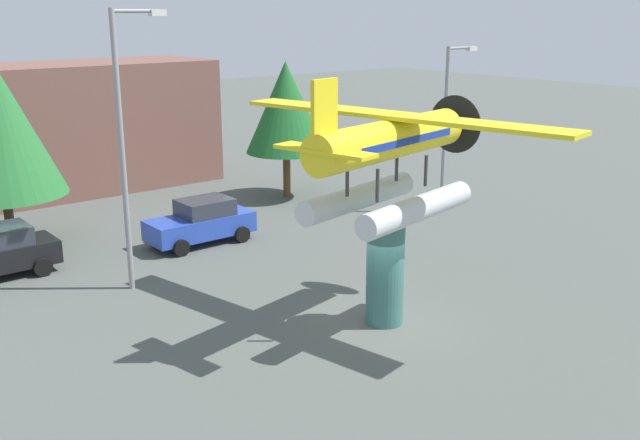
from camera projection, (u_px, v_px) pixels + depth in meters
ground_plane at (384, 322)px, 21.64m from camera, size 140.00×140.00×0.00m
display_pedestal at (385, 270)px, 21.19m from camera, size 1.10×1.10×3.28m
floatplane_monument at (391, 156)px, 20.37m from camera, size 7.14×10.41×4.00m
car_mid_blue at (201, 222)px, 28.70m from camera, size 4.20×2.02×1.76m
streetlight_primary at (126, 134)px, 22.96m from camera, size 1.84×0.28×8.93m
streetlight_secondary at (449, 117)px, 32.45m from camera, size 1.84×0.28×7.36m
storefront_building at (59, 129)px, 36.41m from camera, size 15.44×5.43×6.34m
tree_center_back at (286, 107)px, 34.88m from camera, size 3.89×3.89×6.56m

